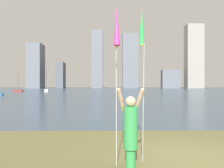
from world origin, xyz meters
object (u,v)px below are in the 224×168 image
Objects in this scene: person at (131,128)px; kite_flag_left at (117,31)px; kite_flag_right at (142,32)px; sailboat_0 at (18,90)px; sailboat_3 at (46,90)px.

person is 0.50× the size of kite_flag_left.
sailboat_0 reaches higher than kite_flag_right.
sailboat_3 reaches higher than kite_flag_left.
kite_flag_right is at bearing -72.22° from sailboat_3.
sailboat_3 is at bearing 97.98° from person.
sailboat_3 reaches higher than kite_flag_right.
person is 54.68m from sailboat_3.
person is 58.58m from sailboat_0.
person is 0.40× the size of sailboat_0.
kite_flag_right reaches higher than kite_flag_left.
sailboat_3 reaches higher than sailboat_0.
person is 2.50m from kite_flag_left.
kite_flag_left is 0.96× the size of kite_flag_right.
sailboat_3 is (-16.58, 51.70, -3.19)m from kite_flag_right.
sailboat_0 reaches higher than kite_flag_left.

